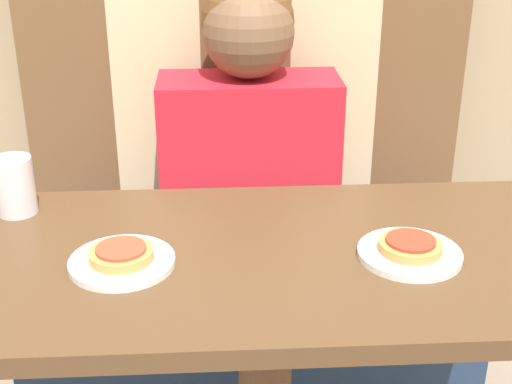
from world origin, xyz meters
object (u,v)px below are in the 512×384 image
(drinking_cup, at_px, (14,186))
(pizza_right, at_px, (410,245))
(plate_left, at_px, (122,262))
(pizza_left, at_px, (121,254))
(plate_right, at_px, (409,254))
(person, at_px, (249,122))

(drinking_cup, bearing_deg, pizza_right, -16.93)
(plate_left, bearing_deg, pizza_right, 0.00)
(pizza_left, relative_size, drinking_cup, 0.96)
(plate_right, xyz_separation_m, pizza_left, (-0.48, 0.00, 0.02))
(plate_right, distance_m, pizza_left, 0.49)
(pizza_right, bearing_deg, person, 111.26)
(person, bearing_deg, pizza_right, -68.74)
(pizza_left, height_order, pizza_right, same)
(pizza_left, bearing_deg, plate_right, 0.00)
(person, height_order, drinking_cup, person)
(person, bearing_deg, plate_right, -68.74)
(pizza_right, relative_size, drinking_cup, 0.96)
(plate_left, height_order, pizza_right, pizza_right)
(person, height_order, plate_right, person)
(person, bearing_deg, pizza_left, -111.26)
(pizza_right, bearing_deg, drinking_cup, 163.07)
(plate_right, bearing_deg, drinking_cup, 163.07)
(person, xyz_separation_m, pizza_left, (-0.24, -0.62, -0.01))
(person, xyz_separation_m, drinking_cup, (-0.46, -0.41, 0.02))
(plate_left, height_order, drinking_cup, drinking_cup)
(person, xyz_separation_m, plate_right, (0.24, -0.62, -0.03))
(person, relative_size, plate_right, 3.99)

